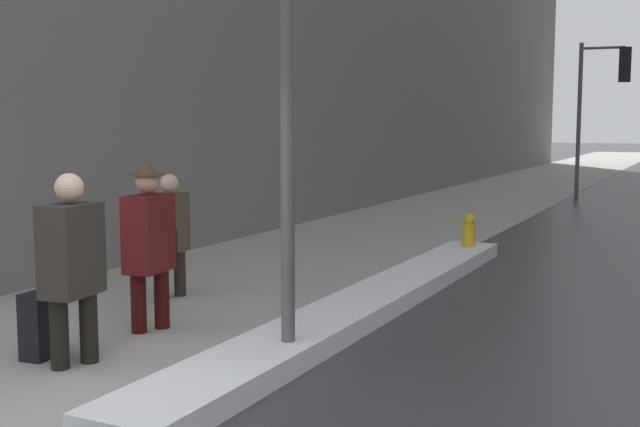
{
  "coord_description": "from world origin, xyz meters",
  "views": [
    {
      "loc": [
        3.56,
        -4.02,
        2.07
      ],
      "look_at": [
        -0.4,
        4.0,
        1.05
      ],
      "focal_mm": 45.0,
      "sensor_mm": 36.0,
      "label": 1
    }
  ],
  "objects_px": {
    "rolling_suitcase": "(41,325)",
    "pedestrian_in_fedora": "(149,239)",
    "fire_hydrant": "(469,236)",
    "pedestrian_nearside": "(72,261)",
    "pedestrian_trailing": "(170,230)",
    "traffic_light_near": "(606,86)"
  },
  "relations": [
    {
      "from": "pedestrian_in_fedora",
      "to": "fire_hydrant",
      "type": "bearing_deg",
      "value": 156.5
    },
    {
      "from": "pedestrian_trailing",
      "to": "fire_hydrant",
      "type": "bearing_deg",
      "value": 143.62
    },
    {
      "from": "pedestrian_nearside",
      "to": "pedestrian_trailing",
      "type": "xyz_separation_m",
      "value": [
        -0.9,
        2.55,
        -0.1
      ]
    },
    {
      "from": "rolling_suitcase",
      "to": "fire_hydrant",
      "type": "xyz_separation_m",
      "value": [
        1.92,
        6.73,
        0.04
      ]
    },
    {
      "from": "pedestrian_nearside",
      "to": "fire_hydrant",
      "type": "relative_size",
      "value": 2.36
    },
    {
      "from": "pedestrian_nearside",
      "to": "fire_hydrant",
      "type": "height_order",
      "value": "pedestrian_nearside"
    },
    {
      "from": "rolling_suitcase",
      "to": "traffic_light_near",
      "type": "bearing_deg",
      "value": 164.86
    },
    {
      "from": "traffic_light_near",
      "to": "rolling_suitcase",
      "type": "height_order",
      "value": "traffic_light_near"
    },
    {
      "from": "pedestrian_trailing",
      "to": "fire_hydrant",
      "type": "xyz_separation_m",
      "value": [
        2.4,
        4.24,
        -0.47
      ]
    },
    {
      "from": "pedestrian_nearside",
      "to": "pedestrian_in_fedora",
      "type": "distance_m",
      "value": 1.24
    },
    {
      "from": "pedestrian_nearside",
      "to": "pedestrian_in_fedora",
      "type": "xyz_separation_m",
      "value": [
        -0.16,
        1.23,
        0.01
      ]
    },
    {
      "from": "traffic_light_near",
      "to": "pedestrian_in_fedora",
      "type": "height_order",
      "value": "traffic_light_near"
    },
    {
      "from": "pedestrian_nearside",
      "to": "traffic_light_near",
      "type": "bearing_deg",
      "value": 166.24
    },
    {
      "from": "pedestrian_in_fedora",
      "to": "rolling_suitcase",
      "type": "bearing_deg",
      "value": -19.5
    },
    {
      "from": "rolling_suitcase",
      "to": "pedestrian_in_fedora",
      "type": "bearing_deg",
      "value": 160.5
    },
    {
      "from": "pedestrian_in_fedora",
      "to": "rolling_suitcase",
      "type": "distance_m",
      "value": 1.36
    },
    {
      "from": "fire_hydrant",
      "to": "traffic_light_near",
      "type": "bearing_deg",
      "value": 86.73
    },
    {
      "from": "pedestrian_trailing",
      "to": "fire_hydrant",
      "type": "distance_m",
      "value": 4.89
    },
    {
      "from": "traffic_light_near",
      "to": "rolling_suitcase",
      "type": "distance_m",
      "value": 17.83
    },
    {
      "from": "pedestrian_trailing",
      "to": "pedestrian_in_fedora",
      "type": "bearing_deg",
      "value": 22.48
    },
    {
      "from": "fire_hydrant",
      "to": "rolling_suitcase",
      "type": "bearing_deg",
      "value": -105.93
    },
    {
      "from": "pedestrian_in_fedora",
      "to": "pedestrian_trailing",
      "type": "relative_size",
      "value": 1.16
    }
  ]
}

